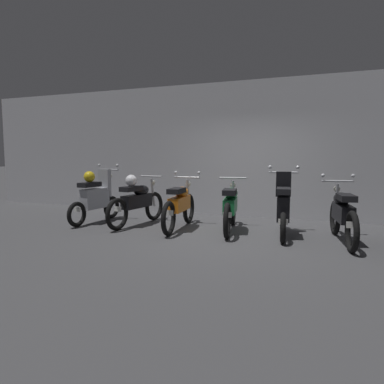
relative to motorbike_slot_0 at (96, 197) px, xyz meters
The scene contains 8 objects.
ground_plane 3.10m from the motorbike_slot_0, ahead, with size 80.00×80.00×0.00m, color #424244.
back_wall 3.86m from the motorbike_slot_0, 35.13° to the left, with size 16.00×0.30×3.26m, color #ADADB2.
motorbike_slot_0 is the anchor object (origin of this frame).
motorbike_slot_1 1.02m from the motorbike_slot_0, ahead, with size 0.56×1.95×1.08m.
motorbike_slot_2 2.02m from the motorbike_slot_0, ahead, with size 0.59×1.95×1.15m.
motorbike_slot_3 3.04m from the motorbike_slot_0, ahead, with size 0.60×1.93×1.03m.
motorbike_slot_4 4.05m from the motorbike_slot_0, ahead, with size 0.59×1.68×1.29m.
motorbike_slot_5 5.06m from the motorbike_slot_0, ahead, with size 0.61×1.93×1.15m.
Camera 1 is at (1.84, -6.33, 1.48)m, focal length 33.50 mm.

